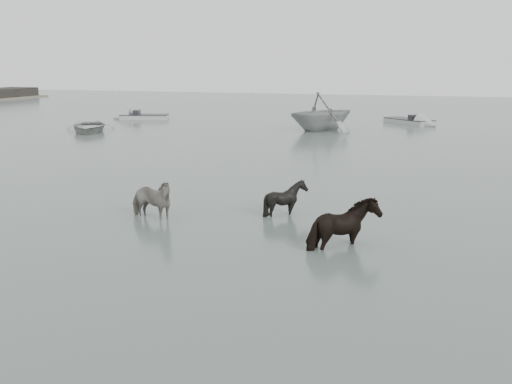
% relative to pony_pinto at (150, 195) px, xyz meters
% --- Properties ---
extents(ground, '(140.00, 140.00, 0.00)m').
position_rel_pony_pinto_xyz_m(ground, '(3.93, -0.46, -0.73)').
color(ground, '#4C5A53').
rests_on(ground, ground).
extents(pony_pinto, '(1.86, 1.15, 1.46)m').
position_rel_pony_pinto_xyz_m(pony_pinto, '(0.00, 0.00, 0.00)').
color(pony_pinto, black).
rests_on(pony_pinto, ground).
extents(pony_dark, '(1.84, 1.99, 1.65)m').
position_rel_pony_pinto_xyz_m(pony_dark, '(6.01, -1.03, 0.10)').
color(pony_dark, black).
rests_on(pony_dark, ground).
extents(pony_black, '(1.22, 1.09, 1.33)m').
position_rel_pony_pinto_xyz_m(pony_black, '(3.77, 1.68, -0.07)').
color(pony_black, black).
rests_on(pony_black, ground).
extents(rowboat_lead, '(4.97, 5.53, 0.94)m').
position_rel_pony_pinto_xyz_m(rowboat_lead, '(-14.39, 18.62, -0.26)').
color(rowboat_lead, '#A6A6A2').
rests_on(rowboat_lead, ground).
extents(rowboat_trail, '(6.84, 6.93, 2.77)m').
position_rel_pony_pinto_xyz_m(rowboat_trail, '(0.57, 24.19, 0.65)').
color(rowboat_trail, '#A1A4A1').
rests_on(rowboat_trail, ground).
extents(skiff_outer, '(5.64, 3.19, 0.75)m').
position_rel_pony_pinto_xyz_m(skiff_outer, '(-15.04, 27.79, -0.35)').
color(skiff_outer, '#B8B7B2').
rests_on(skiff_outer, ground).
extents(skiff_mid, '(5.13, 5.02, 0.75)m').
position_rel_pony_pinto_xyz_m(skiff_mid, '(6.19, 30.49, -0.35)').
color(skiff_mid, '#A5A8A6').
rests_on(skiff_mid, ground).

